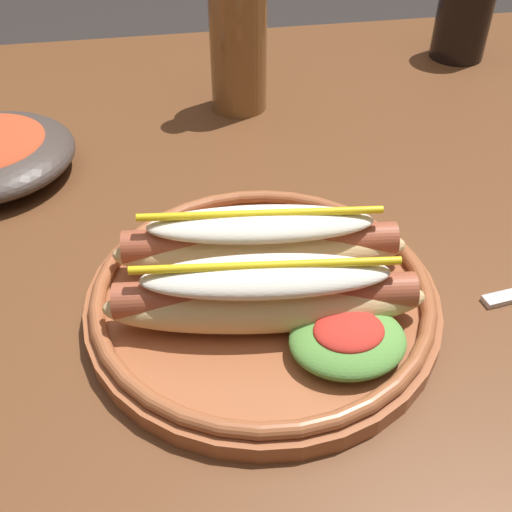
{
  "coord_description": "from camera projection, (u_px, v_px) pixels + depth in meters",
  "views": [
    {
      "loc": [
        -0.04,
        -0.51,
        1.09
      ],
      "look_at": [
        0.02,
        -0.14,
        0.77
      ],
      "focal_mm": 43.5,
      "sensor_mm": 36.0,
      "label": 1
    }
  ],
  "objects": [
    {
      "name": "soda_cup",
      "position": [
        463.0,
        21.0,
        0.85
      ],
      "size": [
        0.07,
        0.07,
        0.1
      ],
      "primitive_type": "cylinder",
      "color": "black",
      "rests_on": "dining_table"
    },
    {
      "name": "glass_bottle",
      "position": [
        238.0,
        38.0,
        0.71
      ],
      "size": [
        0.07,
        0.07,
        0.23
      ],
      "color": "brown",
      "rests_on": "dining_table"
    },
    {
      "name": "hot_dog_plate",
      "position": [
        266.0,
        287.0,
        0.48
      ],
      "size": [
        0.28,
        0.28,
        0.08
      ],
      "color": "#9E5633",
      "rests_on": "dining_table"
    },
    {
      "name": "dining_table",
      "position": [
        216.0,
        262.0,
        0.68
      ],
      "size": [
        1.5,
        0.87,
        0.74
      ],
      "color": "brown",
      "rests_on": "ground_plane"
    }
  ]
}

